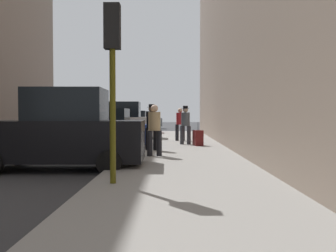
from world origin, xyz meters
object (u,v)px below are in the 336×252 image
at_px(traffic_light, 112,54).
at_px(pedestrian_with_fedora, 152,125).
at_px(pedestrian_with_beanie, 185,123).
at_px(parked_black_suv, 62,133).
at_px(parked_white_van, 119,123).
at_px(fire_hydrant, 145,136).
at_px(pedestrian_in_tan_coat, 154,127).
at_px(rolling_suitcase, 198,138).
at_px(parked_blue_sedan, 102,130).
at_px(pedestrian_in_red_jacket, 180,122).
at_px(parked_red_hatchback, 131,123).
at_px(parked_gray_coupe, 143,121).
at_px(parked_dark_green_sedan, 138,122).

bearing_deg(traffic_light, pedestrian_with_fedora, 86.56).
bearing_deg(pedestrian_with_beanie, traffic_light, -100.63).
bearing_deg(parked_black_suv, parked_white_van, 90.00).
xyz_separation_m(fire_hydrant, pedestrian_in_tan_coat, (0.67, -5.09, 0.61)).
bearing_deg(pedestrian_in_tan_coat, pedestrian_with_beanie, 75.93).
bearing_deg(parked_black_suv, rolling_suitcase, 56.28).
height_order(parked_blue_sedan, traffic_light, traffic_light).
height_order(parked_black_suv, pedestrian_with_beanie, parked_black_suv).
relative_size(pedestrian_with_fedora, pedestrian_in_red_jacket, 1.04).
xyz_separation_m(traffic_light, rolling_suitcase, (2.36, 9.07, -2.27)).
height_order(parked_red_hatchback, parked_gray_coupe, same).
bearing_deg(fire_hydrant, parked_blue_sedan, -147.25).
relative_size(pedestrian_with_fedora, pedestrian_in_tan_coat, 1.04).
xyz_separation_m(pedestrian_in_tan_coat, rolling_suitcase, (1.74, 4.16, -0.61)).
bearing_deg(parked_gray_coupe, parked_dark_green_sedan, -90.00).
bearing_deg(pedestrian_with_fedora, pedestrian_in_red_jacket, 76.67).
distance_m(fire_hydrant, pedestrian_in_red_jacket, 2.72).
xyz_separation_m(traffic_light, pedestrian_in_red_jacket, (1.63, 12.05, -1.65)).
bearing_deg(fire_hydrant, parked_red_hatchback, 100.00).
height_order(parked_dark_green_sedan, pedestrian_in_red_jacket, pedestrian_in_red_jacket).
height_order(pedestrian_with_fedora, pedestrian_in_red_jacket, pedestrian_with_fedora).
distance_m(pedestrian_in_tan_coat, pedestrian_in_red_jacket, 7.22).
height_order(parked_black_suv, traffic_light, traffic_light).
relative_size(parked_black_suv, parked_red_hatchback, 1.09).
height_order(parked_black_suv, parked_red_hatchback, parked_black_suv).
distance_m(parked_white_van, pedestrian_with_fedora, 7.58).
distance_m(parked_black_suv, parked_gray_coupe, 28.90).
xyz_separation_m(parked_white_van, rolling_suitcase, (4.21, -5.07, -0.54)).
distance_m(parked_white_van, parked_dark_green_sedan, 11.88).
relative_size(parked_gray_coupe, pedestrian_with_fedora, 2.37).
xyz_separation_m(parked_gray_coupe, traffic_light, (1.85, -31.65, 1.91)).
height_order(parked_blue_sedan, parked_red_hatchback, same).
relative_size(parked_white_van, pedestrian_with_fedora, 2.60).
relative_size(parked_red_hatchback, pedestrian_with_fedora, 2.39).
bearing_deg(pedestrian_with_beanie, parked_blue_sedan, -166.26).
bearing_deg(pedestrian_with_beanie, rolling_suitcase, -51.52).
relative_size(parked_black_suv, parked_white_van, 1.00).
bearing_deg(parked_white_van, parked_red_hatchback, 90.00).
bearing_deg(rolling_suitcase, pedestrian_in_red_jacket, 103.70).
height_order(parked_red_hatchback, pedestrian_in_tan_coat, pedestrian_in_tan_coat).
distance_m(parked_blue_sedan, traffic_light, 9.23).
bearing_deg(pedestrian_with_fedora, pedestrian_in_tan_coat, -84.28).
distance_m(parked_black_suv, pedestrian_in_red_jacket, 9.93).
bearing_deg(pedestrian_in_tan_coat, pedestrian_in_red_jacket, 81.90).
bearing_deg(parked_dark_green_sedan, parked_black_suv, -90.00).
bearing_deg(parked_dark_green_sedan, parked_red_hatchback, -90.00).
bearing_deg(parked_gray_coupe, pedestrian_with_beanie, -80.47).
relative_size(parked_blue_sedan, parked_red_hatchback, 1.00).
relative_size(fire_hydrant, pedestrian_with_fedora, 0.40).
distance_m(parked_blue_sedan, rolling_suitcase, 4.23).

